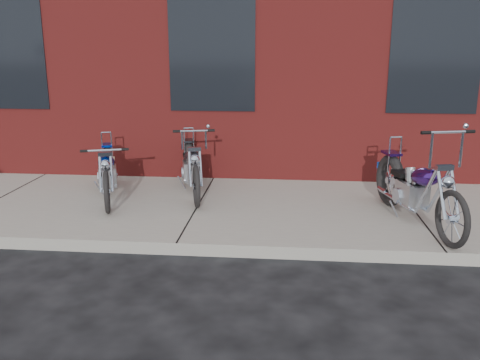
# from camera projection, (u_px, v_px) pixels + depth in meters

# --- Properties ---
(ground) EXTENTS (120.00, 120.00, 0.00)m
(ground) POSITION_uv_depth(u_px,v_px,m) (177.00, 255.00, 5.84)
(ground) COLOR black
(ground) RESTS_ON ground
(sidewalk) EXTENTS (22.00, 3.00, 0.15)m
(sidewalk) POSITION_uv_depth(u_px,v_px,m) (199.00, 209.00, 7.26)
(sidewalk) COLOR gray
(sidewalk) RESTS_ON ground
(chopper_purple) EXTENTS (0.75, 2.24, 1.28)m
(chopper_purple) POSITION_uv_depth(u_px,v_px,m) (416.00, 191.00, 6.41)
(chopper_purple) COLOR black
(chopper_purple) RESTS_ON sidewalk
(chopper_blue) EXTENTS (0.78, 1.96, 0.89)m
(chopper_blue) POSITION_uv_depth(u_px,v_px,m) (108.00, 173.00, 7.49)
(chopper_blue) COLOR black
(chopper_blue) RESTS_ON sidewalk
(chopper_third) EXTENTS (0.71, 2.04, 1.06)m
(chopper_third) POSITION_uv_depth(u_px,v_px,m) (192.00, 168.00, 7.76)
(chopper_third) COLOR black
(chopper_third) RESTS_ON sidewalk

